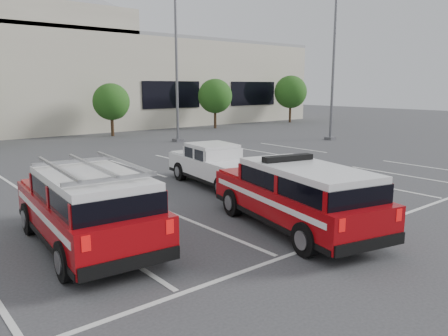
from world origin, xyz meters
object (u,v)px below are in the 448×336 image
at_px(convention_building, 6,75).
at_px(light_pole_right, 333,65).
at_px(white_pickup, 217,169).
at_px(tree_far_right, 291,93).
at_px(light_pole_mid, 177,65).
at_px(tree_mid_right, 112,103).
at_px(ladder_suv, 88,213).
at_px(tree_right, 216,97).
at_px(fire_chief_suv, 297,200).

relative_size(convention_building, light_pole_right, 5.86).
bearing_deg(light_pole_right, white_pickup, -157.69).
bearing_deg(tree_far_right, light_pole_mid, -161.52).
relative_size(light_pole_mid, white_pickup, 1.92).
height_order(tree_mid_right, tree_far_right, tree_far_right).
bearing_deg(ladder_suv, tree_far_right, 39.66).
height_order(convention_building, tree_mid_right, convention_building).
xyz_separation_m(tree_right, light_pole_right, (0.91, -12.05, 2.41)).
relative_size(light_pole_right, fire_chief_suv, 1.75).
bearing_deg(convention_building, white_pickup, -88.92).
bearing_deg(light_pole_right, convention_building, 125.89).
xyz_separation_m(convention_building, light_pole_mid, (6.82, -15.86, 0.47)).
relative_size(light_pole_mid, fire_chief_suv, 1.75).
relative_size(tree_mid_right, fire_chief_suv, 0.68).
xyz_separation_m(tree_mid_right, light_pole_right, (10.91, -12.05, 2.68)).
xyz_separation_m(tree_far_right, fire_chief_suv, (-26.01, -23.75, -2.25)).
xyz_separation_m(light_pole_mid, white_pickup, (-6.29, -12.27, -4.56)).
bearing_deg(ladder_suv, tree_mid_right, 68.05).
relative_size(fire_chief_suv, ladder_suv, 1.07).
distance_m(tree_mid_right, tree_right, 10.00).
distance_m(tree_right, ladder_suv, 30.00).
bearing_deg(light_pole_right, light_pole_mid, 146.31).
height_order(convention_building, light_pole_right, convention_building).
bearing_deg(tree_mid_right, fire_chief_suv, -104.20).
xyz_separation_m(light_pole_right, ladder_suv, (-21.73, -9.46, -4.35)).
height_order(light_pole_mid, fire_chief_suv, light_pole_mid).
bearing_deg(convention_building, tree_far_right, -21.51).
height_order(light_pole_mid, light_pole_right, same).
bearing_deg(tree_right, convention_building, 146.63).
relative_size(tree_far_right, white_pickup, 0.91).
relative_size(tree_mid_right, white_pickup, 0.75).
bearing_deg(light_pole_mid, white_pickup, -117.13).
bearing_deg(fire_chief_suv, tree_mid_right, 88.68).
distance_m(convention_building, tree_right, 17.96).
bearing_deg(convention_building, fire_chief_suv, -91.87).
height_order(tree_far_right, light_pole_mid, light_pole_mid).
relative_size(convention_building, tree_far_right, 12.38).
xyz_separation_m(tree_right, tree_far_right, (10.00, 0.00, 0.27)).
distance_m(tree_far_right, light_pole_right, 15.24).
height_order(tree_right, light_pole_mid, light_pole_mid).
height_order(light_pole_mid, white_pickup, light_pole_mid).
bearing_deg(ladder_suv, light_pole_mid, 55.29).
height_order(light_pole_mid, ladder_suv, light_pole_mid).
relative_size(tree_mid_right, light_pole_right, 0.39).
xyz_separation_m(convention_building, white_pickup, (0.53, -28.14, -4.09)).
bearing_deg(tree_mid_right, convention_building, 116.57).
distance_m(tree_far_right, white_pickup, 30.59).
relative_size(convention_building, tree_mid_right, 15.04).
bearing_deg(fire_chief_suv, convention_building, 101.00).
xyz_separation_m(tree_mid_right, tree_far_right, (20.00, 0.00, 0.54)).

